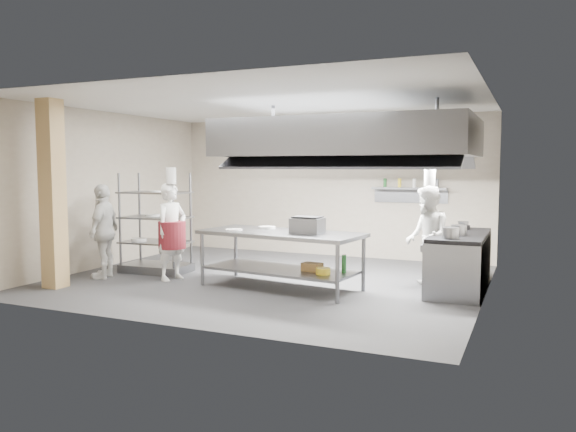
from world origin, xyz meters
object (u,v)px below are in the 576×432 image
at_px(island, 281,260).
at_px(griddle, 307,225).
at_px(chef_plating, 104,231).
at_px(cooking_range, 459,264).
at_px(chef_head, 172,232).
at_px(chef_line, 427,238).
at_px(pass_rack, 156,223).
at_px(stockpot, 459,230).

height_order(island, griddle, griddle).
bearing_deg(island, chef_plating, -164.71).
xyz_separation_m(island, griddle, (0.45, 0.02, 0.57)).
bearing_deg(cooking_range, griddle, -155.87).
relative_size(cooking_range, griddle, 4.20).
height_order(island, chef_head, chef_head).
bearing_deg(chef_head, griddle, -73.14).
bearing_deg(island, chef_line, 28.66).
distance_m(island, pass_rack, 2.73).
distance_m(cooking_range, chef_head, 4.77).
relative_size(chef_line, stockpot, 7.21).
height_order(chef_head, griddle, chef_head).
bearing_deg(stockpot, pass_rack, -175.87).
relative_size(cooking_range, stockpot, 8.75).
bearing_deg(chef_plating, stockpot, 84.12).
xyz_separation_m(chef_plating, stockpot, (5.82, 1.17, 0.16)).
bearing_deg(griddle, stockpot, 19.83).
height_order(chef_head, chef_line, chef_head).
bearing_deg(cooking_range, island, -159.18).
bearing_deg(griddle, pass_rack, 176.45).
distance_m(island, cooking_range, 2.81).
bearing_deg(chef_head, chef_plating, 118.07).
bearing_deg(island, cooking_range, 28.01).
relative_size(griddle, stockpot, 2.08).
xyz_separation_m(island, chef_head, (-1.98, -0.13, 0.37)).
distance_m(cooking_range, griddle, 2.47).
relative_size(pass_rack, chef_line, 1.11).
relative_size(cooking_range, chef_plating, 1.22).
distance_m(island, chef_head, 2.02).
bearing_deg(island, stockpot, 22.43).
height_order(pass_rack, cooking_range, pass_rack).
xyz_separation_m(chef_line, chef_plating, (-5.33, -1.30, -0.00)).
bearing_deg(chef_plating, chef_line, 86.42).
bearing_deg(chef_head, island, -72.96).
bearing_deg(cooking_range, chef_head, -166.18).
relative_size(chef_plating, stockpot, 7.18).
distance_m(island, chef_plating, 3.23).
bearing_deg(stockpot, cooking_range, 92.51).
relative_size(chef_head, chef_line, 1.00).
height_order(pass_rack, stockpot, pass_rack).
bearing_deg(chef_plating, chef_head, 87.64).
distance_m(chef_head, stockpot, 4.71).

